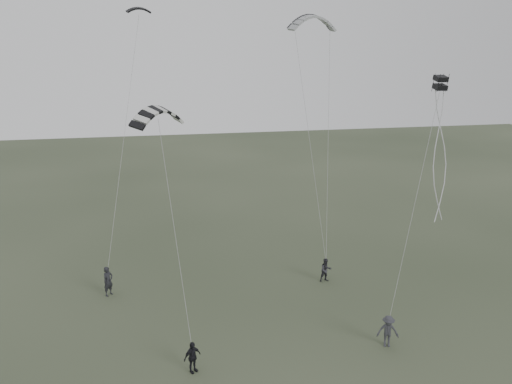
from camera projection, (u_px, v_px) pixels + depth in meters
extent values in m
plane|color=#2F3A26|center=(253.00, 343.00, 26.23)|extent=(140.00, 140.00, 0.00)
imported|color=black|center=(108.00, 281.00, 31.13)|extent=(0.81, 0.81, 1.90)
imported|color=#27272C|center=(326.00, 270.00, 33.07)|extent=(0.83, 0.68, 1.61)
imported|color=black|center=(192.00, 357.00, 23.66)|extent=(1.00, 0.80, 1.59)
imported|color=#2E2F34|center=(388.00, 331.00, 25.72)|extent=(1.26, 0.95, 1.73)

